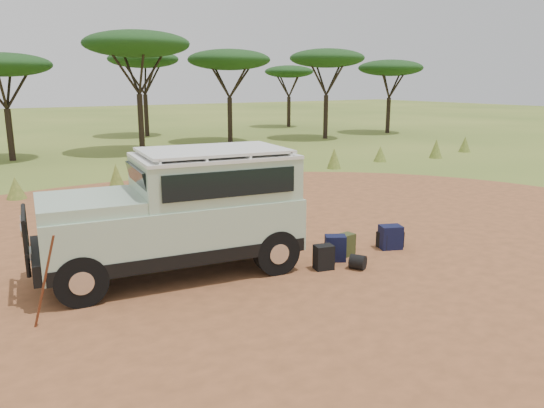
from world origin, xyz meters
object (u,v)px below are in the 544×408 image
duffel_navy (390,237)px  hard_case (390,240)px  backpack_navy (335,248)px  backpack_black (324,257)px  safari_vehicle (181,215)px  walking_staff (44,282)px  backpack_olive (346,245)px

duffel_navy → hard_case: 0.11m
backpack_navy → hard_case: size_ratio=1.06×
backpack_black → safari_vehicle: bearing=163.3°
safari_vehicle → walking_staff: size_ratio=3.36×
backpack_navy → backpack_olive: (0.38, 0.12, -0.03)m
walking_staff → hard_case: 7.08m
safari_vehicle → backpack_navy: 3.17m
safari_vehicle → backpack_olive: size_ratio=10.52×
walking_staff → backpack_olive: bearing=-49.2°
safari_vehicle → duffel_navy: bearing=-6.0°
safari_vehicle → backpack_olive: safari_vehicle is taller
hard_case → duffel_navy: bearing=-127.5°
backpack_black → backpack_navy: backpack_navy is taller
safari_vehicle → duffel_navy: size_ratio=9.69×
backpack_navy → duffel_navy: 1.52m
backpack_olive → hard_case: 1.19m
walking_staff → duffel_navy: (7.01, 0.05, -0.46)m
safari_vehicle → walking_staff: (-2.62, -1.13, -0.41)m
walking_staff → hard_case: size_ratio=2.97×
walking_staff → backpack_olive: 5.89m
safari_vehicle → backpack_olive: 3.50m
safari_vehicle → hard_case: (4.44, -1.02, -0.95)m
walking_staff → backpack_black: walking_staff is taller
backpack_navy → backpack_olive: backpack_navy is taller
duffel_navy → safari_vehicle: bearing=-172.1°
hard_case → walking_staff: bearing=-176.0°
backpack_black → duffel_navy: bearing=19.9°
backpack_navy → hard_case: backpack_navy is taller
duffel_navy → hard_case: bearing=71.0°
backpack_navy → duffel_navy: bearing=30.0°
walking_staff → backpack_olive: walking_staff is taller
walking_staff → backpack_navy: (5.48, 0.07, -0.45)m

